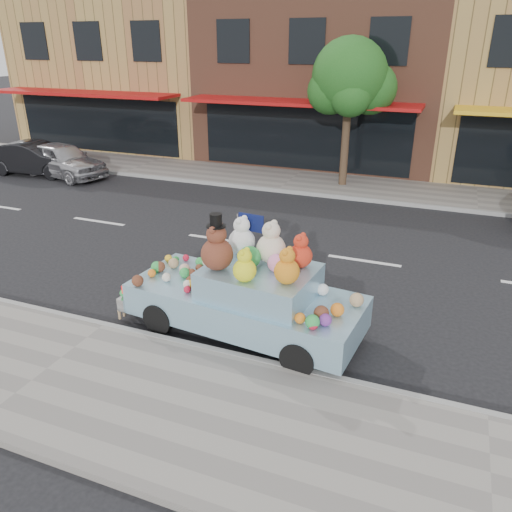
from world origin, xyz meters
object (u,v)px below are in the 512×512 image
at_px(street_tree, 350,83).
at_px(car_dark, 36,158).
at_px(car_silver, 63,160).
at_px(art_car, 247,293).

xyz_separation_m(street_tree, car_dark, (-12.00, -2.70, -3.03)).
height_order(street_tree, car_silver, street_tree).
bearing_deg(art_car, car_dark, 153.39).
bearing_deg(car_silver, art_car, -112.81).
distance_m(car_silver, art_car, 13.80).
xyz_separation_m(street_tree, car_silver, (-10.72, -2.59, -3.01)).
xyz_separation_m(street_tree, art_car, (0.50, -10.62, -2.89)).
xyz_separation_m(car_dark, art_car, (12.50, -7.92, 0.14)).
relative_size(street_tree, art_car, 1.13).
relative_size(street_tree, car_dark, 1.31).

